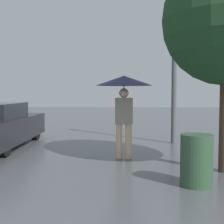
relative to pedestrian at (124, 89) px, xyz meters
name	(u,v)px	position (x,y,z in m)	size (l,w,h in m)	color
pedestrian	(124,89)	(0.00, 0.00, 0.00)	(1.26, 1.26, 1.86)	beige
street_lamp	(174,58)	(1.47, 2.18, 0.91)	(0.33, 0.33, 3.99)	#515456
trash_bin	(197,160)	(1.14, -2.03, -1.15)	(0.51, 0.51, 0.83)	#2D4C33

